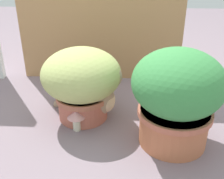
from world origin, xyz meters
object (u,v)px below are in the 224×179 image
grass_planter (82,80)px  mushroom_ornament_pink (76,116)px  cat (91,94)px  leafy_planter (177,95)px

grass_planter → mushroom_ornament_pink: (-0.01, -0.11, -0.12)m
mushroom_ornament_pink → cat: bearing=65.2°
leafy_planter → mushroom_ornament_pink: leafy_planter is taller
cat → grass_planter: bearing=-171.0°
cat → leafy_planter: bearing=-26.8°
leafy_planter → mushroom_ornament_pink: size_ratio=3.92×
cat → mushroom_ornament_pink: size_ratio=3.55×
leafy_planter → cat: (-0.36, 0.18, -0.10)m
leafy_planter → cat: 0.42m
leafy_planter → cat: leafy_planter is taller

